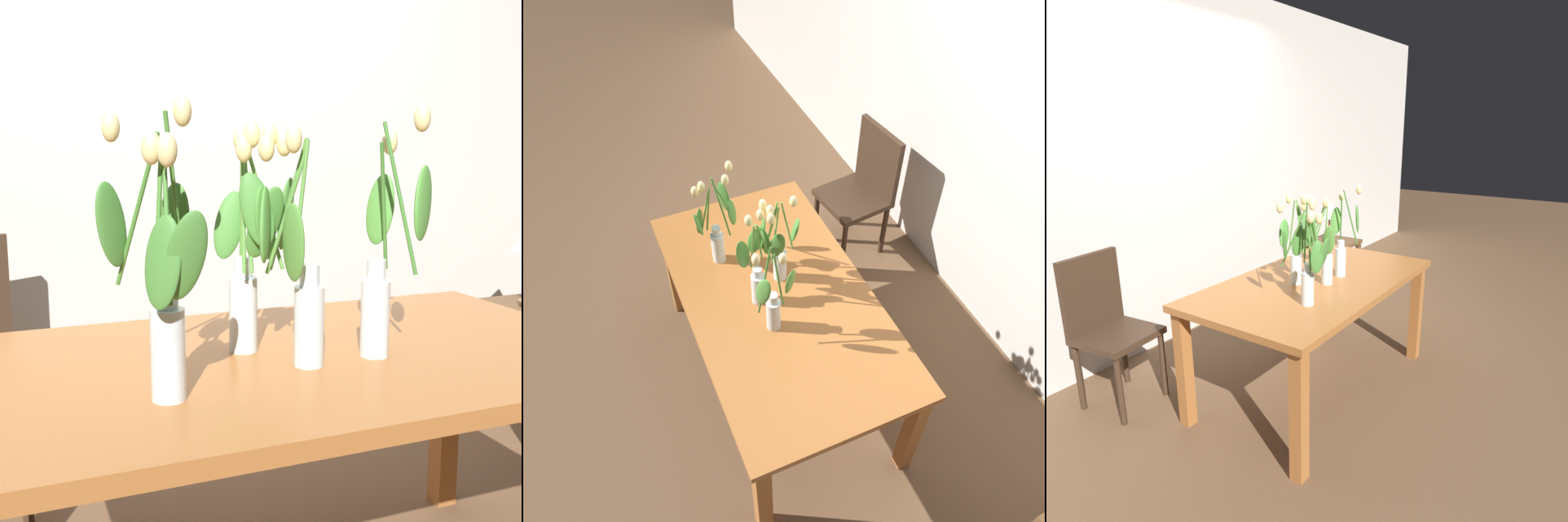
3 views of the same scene
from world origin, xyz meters
TOP-DOWN VIEW (x-y plane):
  - room_wall_rear at (0.00, 1.39)m, footprint 9.00×0.10m
  - dining_table at (0.00, 0.00)m, footprint 1.60×0.90m
  - tulip_vase_0 at (-0.11, 0.04)m, footprint 0.20×0.24m
  - tulip_vase_1 at (0.17, -0.09)m, footprint 0.15×0.21m
  - tulip_vase_2 at (-0.37, -0.18)m, footprint 0.21×0.25m
  - tulip_vase_3 at (-0.05, -0.08)m, footprint 0.17×0.20m

SIDE VIEW (x-z plane):
  - dining_table at x=0.00m, z-range 0.28..1.02m
  - tulip_vase_1 at x=0.17m, z-range 0.64..1.22m
  - tulip_vase_3 at x=-0.05m, z-range 0.67..1.22m
  - tulip_vase_2 at x=-0.37m, z-range 0.68..1.26m
  - tulip_vase_0 at x=-0.11m, z-range 0.70..1.24m
  - room_wall_rear at x=0.00m, z-range 0.00..2.70m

